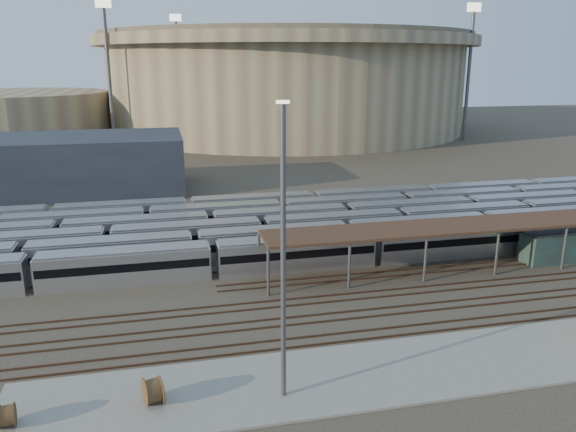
# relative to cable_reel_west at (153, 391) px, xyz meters

# --- Properties ---
(ground) EXTENTS (420.00, 420.00, 0.00)m
(ground) POSITION_rel_cable_reel_west_xyz_m (19.33, 15.40, -1.17)
(ground) COLOR #383026
(ground) RESTS_ON ground
(apron) EXTENTS (50.00, 9.00, 0.20)m
(apron) POSITION_rel_cable_reel_west_xyz_m (14.33, 0.40, -1.07)
(apron) COLOR gray
(apron) RESTS_ON ground
(subway_trains) EXTENTS (124.64, 23.90, 3.60)m
(subway_trains) POSITION_rel_cable_reel_west_xyz_m (21.72, 33.90, 0.63)
(subway_trains) COLOR silver
(subway_trains) RESTS_ON ground
(inspection_shed) EXTENTS (60.30, 6.00, 5.30)m
(inspection_shed) POSITION_rel_cable_reel_west_xyz_m (41.33, 19.40, 3.81)
(inspection_shed) COLOR #535257
(inspection_shed) RESTS_ON ground
(empty_tracks) EXTENTS (170.00, 9.62, 0.18)m
(empty_tracks) POSITION_rel_cable_reel_west_xyz_m (19.33, 10.40, -1.08)
(empty_tracks) COLOR #4C3323
(empty_tracks) RESTS_ON ground
(stadium) EXTENTS (124.00, 124.00, 32.50)m
(stadium) POSITION_rel_cable_reel_west_xyz_m (44.33, 155.40, 15.30)
(stadium) COLOR gray
(stadium) RESTS_ON ground
(secondary_arena) EXTENTS (56.00, 56.00, 14.00)m
(secondary_arena) POSITION_rel_cable_reel_west_xyz_m (-40.67, 145.40, 5.83)
(secondary_arena) COLOR gray
(secondary_arena) RESTS_ON ground
(service_building) EXTENTS (42.00, 20.00, 10.00)m
(service_building) POSITION_rel_cable_reel_west_xyz_m (-15.67, 70.40, 3.83)
(service_building) COLOR #1E232D
(service_building) RESTS_ON ground
(floodlight_0) EXTENTS (4.00, 1.00, 38.40)m
(floodlight_0) POSITION_rel_cable_reel_west_xyz_m (-10.67, 125.40, 19.47)
(floodlight_0) COLOR #535257
(floodlight_0) RESTS_ON ground
(floodlight_2) EXTENTS (4.00, 1.00, 38.40)m
(floodlight_2) POSITION_rel_cable_reel_west_xyz_m (89.33, 115.40, 19.47)
(floodlight_2) COLOR #535257
(floodlight_2) RESTS_ON ground
(floodlight_3) EXTENTS (4.00, 1.00, 38.40)m
(floodlight_3) POSITION_rel_cable_reel_west_xyz_m (9.33, 175.40, 19.47)
(floodlight_3) COLOR #535257
(floodlight_3) RESTS_ON ground
(cable_reel_west) EXTENTS (1.55, 2.16, 1.95)m
(cable_reel_west) POSITION_rel_cable_reel_west_xyz_m (0.00, 0.00, 0.00)
(cable_reel_west) COLOR brown
(cable_reel_west) RESTS_ON apron
(cable_reel_east) EXTENTS (1.11, 1.72, 1.61)m
(cable_reel_east) POSITION_rel_cable_reel_west_xyz_m (-9.17, -0.53, -0.17)
(cable_reel_east) COLOR brown
(cable_reel_east) RESTS_ON apron
(yard_light_pole) EXTENTS (0.81, 0.36, 20.55)m
(yard_light_pole) POSITION_rel_cable_reel_west_xyz_m (8.99, -1.05, 9.39)
(yard_light_pole) COLOR #535257
(yard_light_pole) RESTS_ON apron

